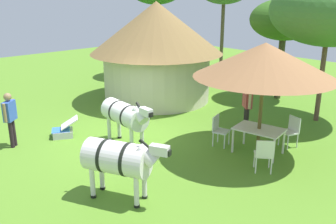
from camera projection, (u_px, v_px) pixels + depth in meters
name	position (u px, v px, depth m)	size (l,w,h in m)	color
ground_plane	(124.00, 139.00, 11.58)	(36.00, 36.00, 0.00)	#538426
thatched_hut	(157.00, 47.00, 15.18)	(5.43, 5.43, 4.03)	beige
shade_umbrella	(265.00, 60.00, 9.75)	(3.78, 3.78, 3.12)	brown
patio_dining_table	(259.00, 131.00, 10.37)	(1.46, 1.11, 0.74)	silver
patio_chair_west_end	(219.00, 128.00, 10.97)	(0.53, 0.55, 0.90)	silver
patio_chair_east_end	(264.00, 153.00, 9.28)	(0.61, 0.61, 0.90)	white
patio_chair_near_lawn	(291.00, 129.00, 10.89)	(0.55, 0.53, 0.90)	white
guest_beside_umbrella	(247.00, 102.00, 11.85)	(0.49, 0.45, 1.69)	black
standing_watcher	(10.00, 115.00, 10.71)	(0.44, 0.47, 1.64)	black
striped_lounge_chair	(64.00, 129.00, 11.71)	(0.85, 0.96, 0.61)	#316BB9
zebra_nearest_camera	(119.00, 159.00, 7.95)	(1.94, 1.26, 1.50)	silver
zebra_by_umbrella	(125.00, 115.00, 10.73)	(2.31, 0.75, 1.51)	silver
acacia_tree_right_background	(330.00, 11.00, 12.10)	(3.89, 3.89, 4.96)	brown
acacia_tree_behind_hut	(284.00, 20.00, 15.02)	(2.79, 2.79, 4.14)	#414125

